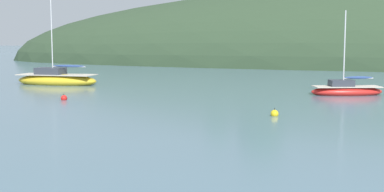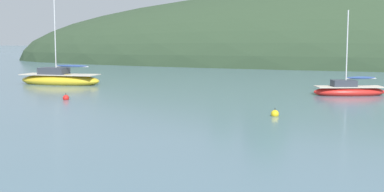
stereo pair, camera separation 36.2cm
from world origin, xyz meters
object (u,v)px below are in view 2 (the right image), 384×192
sailboat_black_sloop (349,90)px  mooring_buoy_outer (275,114)px  mooring_buoy_inner (66,98)px  sailboat_grey_yawl (60,79)px

sailboat_black_sloop → mooring_buoy_outer: bearing=-108.3°
mooring_buoy_outer → mooring_buoy_inner: bearing=167.2°
mooring_buoy_inner → mooring_buoy_outer: bearing=-12.8°
sailboat_grey_yawl → mooring_buoy_inner: bearing=-57.6°
mooring_buoy_inner → mooring_buoy_outer: 15.24m
sailboat_black_sloop → mooring_buoy_outer: (-3.94, -11.93, -0.22)m
sailboat_grey_yawl → mooring_buoy_outer: size_ratio=17.71×
sailboat_grey_yawl → mooring_buoy_outer: sailboat_grey_yawl is taller
sailboat_black_sloop → mooring_buoy_inner: 20.66m
mooring_buoy_inner → mooring_buoy_outer: same height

